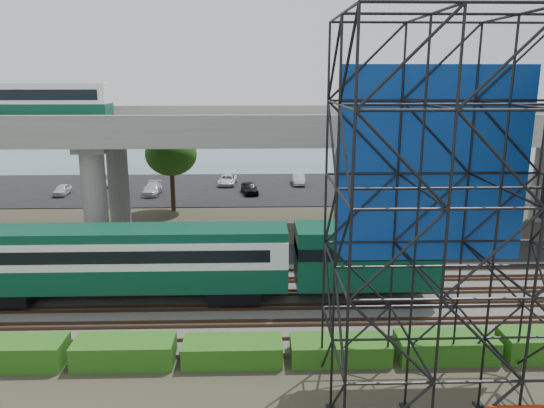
{
  "coord_description": "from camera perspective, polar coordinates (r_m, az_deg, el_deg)",
  "views": [
    {
      "loc": [
        2.16,
        -26.6,
        13.04
      ],
      "look_at": [
        3.13,
        6.0,
        5.02
      ],
      "focal_mm": 35.0,
      "sensor_mm": 36.0,
      "label": 1
    }
  ],
  "objects": [
    {
      "name": "harbor_water",
      "position": [
        83.65,
        -3.18,
        4.83
      ],
      "size": [
        140.0,
        40.0,
        0.03
      ],
      "primitive_type": "cube",
      "color": "#405D69",
      "rests_on": "ground"
    },
    {
      "name": "parked_cars",
      "position": [
        61.38,
        -2.6,
        2.2
      ],
      "size": [
        36.57,
        9.6,
        1.31
      ],
      "color": "silver",
      "rests_on": "parking_lot"
    },
    {
      "name": "ground",
      "position": [
        29.7,
        -5.84,
        -12.3
      ],
      "size": [
        140.0,
        140.0,
        0.0
      ],
      "primitive_type": "plane",
      "color": "#474233",
      "rests_on": "ground"
    },
    {
      "name": "commuter_train",
      "position": [
        30.88,
        -12.25,
        -5.72
      ],
      "size": [
        29.3,
        3.06,
        4.3
      ],
      "color": "black",
      "rests_on": "rail_tracks"
    },
    {
      "name": "overpass",
      "position": [
        43.0,
        -6.13,
        7.29
      ],
      "size": [
        80.0,
        12.0,
        12.4
      ],
      "color": "#9E9B93",
      "rests_on": "ground"
    },
    {
      "name": "trees",
      "position": [
        43.95,
        -10.64,
        3.79
      ],
      "size": [
        40.94,
        16.94,
        7.69
      ],
      "color": "#382314",
      "rests_on": "ground"
    },
    {
      "name": "parking_lot",
      "position": [
        62.02,
        -3.67,
        1.68
      ],
      "size": [
        90.0,
        18.0,
        0.08
      ],
      "primitive_type": "cube",
      "color": "black",
      "rests_on": "ground"
    },
    {
      "name": "hedge_strip",
      "position": [
        25.58,
        -4.23,
        -15.42
      ],
      "size": [
        34.6,
        1.8,
        1.2
      ],
      "color": "#225313",
      "rests_on": "ground"
    },
    {
      "name": "rail_tracks",
      "position": [
        31.39,
        -5.6,
        -10.24
      ],
      "size": [
        90.0,
        9.52,
        0.16
      ],
      "color": "#472D1E",
      "rests_on": "ballast_bed"
    },
    {
      "name": "ballast_bed",
      "position": [
        31.47,
        -5.59,
        -10.54
      ],
      "size": [
        90.0,
        12.0,
        0.2
      ],
      "primitive_type": "cube",
      "color": "slate",
      "rests_on": "ground"
    },
    {
      "name": "scaffold_tower",
      "position": [
        20.8,
        19.27,
        -2.5
      ],
      "size": [
        9.36,
        6.36,
        15.0
      ],
      "color": "black",
      "rests_on": "ground"
    },
    {
      "name": "suv",
      "position": [
        40.41,
        -14.29,
        -4.27
      ],
      "size": [
        5.63,
        3.99,
        1.43
      ],
      "primitive_type": "imported",
      "rotation": [
        0.0,
        0.0,
        1.92
      ],
      "color": "black",
      "rests_on": "service_road"
    },
    {
      "name": "service_road",
      "position": [
        39.37,
        -4.78,
        -5.52
      ],
      "size": [
        90.0,
        5.0,
        0.08
      ],
      "primitive_type": "cube",
      "color": "black",
      "rests_on": "ground"
    }
  ]
}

